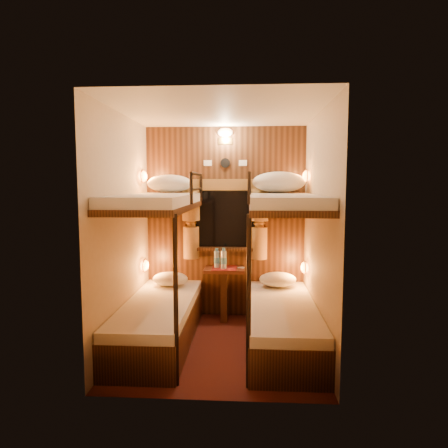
# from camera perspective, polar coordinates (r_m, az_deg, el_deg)

# --- Properties ---
(floor) EXTENTS (2.10, 2.10, 0.00)m
(floor) POSITION_cam_1_polar(r_m,az_deg,el_deg) (4.36, -0.65, -17.06)
(floor) COLOR #3E1B10
(floor) RESTS_ON ground
(ceiling) EXTENTS (2.10, 2.10, 0.00)m
(ceiling) POSITION_cam_1_polar(r_m,az_deg,el_deg) (4.08, -0.68, 15.78)
(ceiling) COLOR silver
(ceiling) RESTS_ON wall_back
(wall_back) EXTENTS (2.40, 0.00, 2.40)m
(wall_back) POSITION_cam_1_polar(r_m,az_deg,el_deg) (5.09, 0.20, 0.23)
(wall_back) COLOR #C6B293
(wall_back) RESTS_ON floor
(wall_front) EXTENTS (2.40, 0.00, 2.40)m
(wall_front) POSITION_cam_1_polar(r_m,az_deg,el_deg) (3.01, -2.13, -3.59)
(wall_front) COLOR #C6B293
(wall_front) RESTS_ON floor
(wall_left) EXTENTS (0.00, 2.40, 2.40)m
(wall_left) POSITION_cam_1_polar(r_m,az_deg,el_deg) (4.24, -14.28, -1.06)
(wall_left) COLOR #C6B293
(wall_left) RESTS_ON floor
(wall_right) EXTENTS (0.00, 2.40, 2.40)m
(wall_right) POSITION_cam_1_polar(r_m,az_deg,el_deg) (4.10, 13.43, -1.26)
(wall_right) COLOR #C6B293
(wall_right) RESTS_ON floor
(back_panel) EXTENTS (2.00, 0.03, 2.40)m
(back_panel) POSITION_cam_1_polar(r_m,az_deg,el_deg) (5.07, 0.19, 0.21)
(back_panel) COLOR black
(back_panel) RESTS_ON floor
(bunk_left) EXTENTS (0.72, 1.90, 1.82)m
(bunk_left) POSITION_cam_1_polar(r_m,az_deg,el_deg) (4.33, -9.28, -9.46)
(bunk_left) COLOR black
(bunk_left) RESTS_ON floor
(bunk_right) EXTENTS (0.72, 1.90, 1.82)m
(bunk_right) POSITION_cam_1_polar(r_m,az_deg,el_deg) (4.24, 8.30, -9.76)
(bunk_right) COLOR black
(bunk_right) RESTS_ON floor
(window) EXTENTS (1.00, 0.12, 0.79)m
(window) POSITION_cam_1_polar(r_m,az_deg,el_deg) (5.04, 0.17, -0.04)
(window) COLOR black
(window) RESTS_ON back_panel
(curtains) EXTENTS (1.10, 0.22, 1.00)m
(curtains) POSITION_cam_1_polar(r_m,az_deg,el_deg) (5.00, 0.15, 0.87)
(curtains) COLOR olive
(curtains) RESTS_ON back_panel
(back_fixtures) EXTENTS (0.54, 0.09, 0.48)m
(back_fixtures) POSITION_cam_1_polar(r_m,az_deg,el_deg) (5.05, 0.17, 12.08)
(back_fixtures) COLOR black
(back_fixtures) RESTS_ON back_panel
(reading_lamps) EXTENTS (2.00, 0.20, 1.25)m
(reading_lamps) POSITION_cam_1_polar(r_m,az_deg,el_deg) (4.74, -0.04, 0.30)
(reading_lamps) COLOR orange
(reading_lamps) RESTS_ON wall_left
(table) EXTENTS (0.50, 0.34, 0.66)m
(table) POSITION_cam_1_polar(r_m,az_deg,el_deg) (5.03, 0.07, -8.94)
(table) COLOR #512312
(table) RESTS_ON floor
(bottle_left) EXTENTS (0.07, 0.07, 0.24)m
(bottle_left) POSITION_cam_1_polar(r_m,az_deg,el_deg) (4.98, -1.04, -5.06)
(bottle_left) COLOR #99BFE5
(bottle_left) RESTS_ON table
(bottle_right) EXTENTS (0.08, 0.08, 0.26)m
(bottle_right) POSITION_cam_1_polar(r_m,az_deg,el_deg) (4.92, -0.05, -5.12)
(bottle_right) COLOR #99BFE5
(bottle_right) RESTS_ON table
(sachet_a) EXTENTS (0.09, 0.08, 0.01)m
(sachet_a) POSITION_cam_1_polar(r_m,az_deg,el_deg) (4.98, 2.45, -6.27)
(sachet_a) COLOR silver
(sachet_a) RESTS_ON table
(sachet_b) EXTENTS (0.09, 0.09, 0.01)m
(sachet_b) POSITION_cam_1_polar(r_m,az_deg,el_deg) (5.00, 2.48, -6.22)
(sachet_b) COLOR silver
(sachet_b) RESTS_ON table
(pillow_lower_left) EXTENTS (0.43, 0.31, 0.17)m
(pillow_lower_left) POSITION_cam_1_polar(r_m,az_deg,el_deg) (4.93, -7.67, -7.78)
(pillow_lower_left) COLOR silver
(pillow_lower_left) RESTS_ON bunk_left
(pillow_lower_right) EXTENTS (0.45, 0.32, 0.18)m
(pillow_lower_right) POSITION_cam_1_polar(r_m,az_deg,el_deg) (4.89, 7.68, -7.85)
(pillow_lower_right) COLOR silver
(pillow_lower_right) RESTS_ON bunk_right
(pillow_upper_left) EXTENTS (0.54, 0.39, 0.21)m
(pillow_upper_left) POSITION_cam_1_polar(r_m,az_deg,el_deg) (4.84, -7.77, 5.74)
(pillow_upper_left) COLOR silver
(pillow_upper_left) RESTS_ON bunk_left
(pillow_upper_right) EXTENTS (0.63, 0.45, 0.25)m
(pillow_upper_right) POSITION_cam_1_polar(r_m,az_deg,el_deg) (4.76, 7.87, 5.96)
(pillow_upper_right) COLOR silver
(pillow_upper_right) RESTS_ON bunk_right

